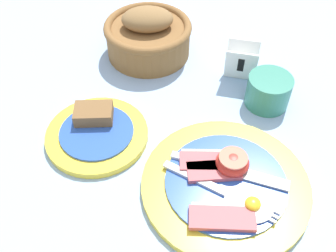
# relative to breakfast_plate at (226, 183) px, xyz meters

# --- Properties ---
(ground_plane) EXTENTS (3.00, 3.00, 0.00)m
(ground_plane) POSITION_rel_breakfast_plate_xyz_m (-0.05, -0.02, -0.01)
(ground_plane) COLOR #93B2DB
(breakfast_plate) EXTENTS (0.26, 0.26, 0.04)m
(breakfast_plate) POSITION_rel_breakfast_plate_xyz_m (0.00, 0.00, 0.00)
(breakfast_plate) COLOR yellow
(breakfast_plate) RESTS_ON ground_plane
(bread_plate) EXTENTS (0.17, 0.17, 0.04)m
(bread_plate) POSITION_rel_breakfast_plate_xyz_m (-0.23, 0.04, -0.00)
(bread_plate) COLOR yellow
(bread_plate) RESTS_ON ground_plane
(sugar_cup) EXTENTS (0.08, 0.08, 0.06)m
(sugar_cup) POSITION_rel_breakfast_plate_xyz_m (0.04, 0.20, 0.02)
(sugar_cup) COLOR #337F6B
(sugar_cup) RESTS_ON ground_plane
(bread_basket) EXTENTS (0.18, 0.18, 0.10)m
(bread_basket) POSITION_rel_breakfast_plate_xyz_m (-0.22, 0.29, 0.03)
(bread_basket) COLOR brown
(bread_basket) RESTS_ON ground_plane
(number_card) EXTENTS (0.06, 0.05, 0.07)m
(number_card) POSITION_rel_breakfast_plate_xyz_m (-0.02, 0.26, 0.03)
(number_card) COLOR white
(number_card) RESTS_ON ground_plane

